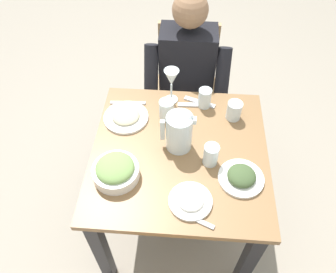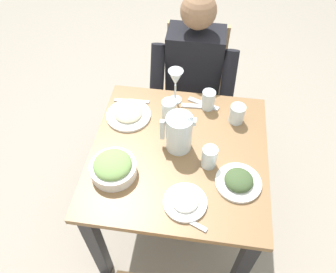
# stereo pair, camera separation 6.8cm
# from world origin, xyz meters

# --- Properties ---
(ground_plane) EXTENTS (8.00, 8.00, 0.00)m
(ground_plane) POSITION_xyz_m (0.00, 0.00, 0.00)
(ground_plane) COLOR gray
(dining_table) EXTENTS (0.82, 0.82, 0.72)m
(dining_table) POSITION_xyz_m (0.00, 0.00, 0.59)
(dining_table) COLOR olive
(dining_table) RESTS_ON ground_plane
(chair_near) EXTENTS (0.40, 0.40, 0.86)m
(chair_near) POSITION_xyz_m (-0.01, -0.76, 0.49)
(chair_near) COLOR tan
(chair_near) RESTS_ON ground_plane
(diner_near) EXTENTS (0.48, 0.53, 1.16)m
(diner_near) POSITION_xyz_m (-0.01, -0.56, 0.63)
(diner_near) COLOR black
(diner_near) RESTS_ON ground_plane
(water_pitcher) EXTENTS (0.16, 0.12, 0.19)m
(water_pitcher) POSITION_xyz_m (0.01, -0.03, 0.82)
(water_pitcher) COLOR silver
(water_pitcher) RESTS_ON dining_table
(salad_bowl) EXTENTS (0.20, 0.20, 0.09)m
(salad_bowl) POSITION_xyz_m (0.27, 0.16, 0.76)
(salad_bowl) COLOR white
(salad_bowl) RESTS_ON dining_table
(plate_yoghurt) EXTENTS (0.18, 0.18, 0.04)m
(plate_yoghurt) POSITION_xyz_m (-0.06, 0.26, 0.74)
(plate_yoghurt) COLOR white
(plate_yoghurt) RESTS_ON dining_table
(plate_dolmas) EXTENTS (0.20, 0.20, 0.05)m
(plate_dolmas) POSITION_xyz_m (-0.27, 0.14, 0.74)
(plate_dolmas) COLOR white
(plate_dolmas) RESTS_ON dining_table
(plate_beans) EXTENTS (0.22, 0.22, 0.04)m
(plate_beans) POSITION_xyz_m (0.28, -0.19, 0.74)
(plate_beans) COLOR white
(plate_beans) RESTS_ON dining_table
(water_glass_far_right) EXTENTS (0.07, 0.07, 0.10)m
(water_glass_far_right) POSITION_xyz_m (0.08, -0.21, 0.77)
(water_glass_far_right) COLOR silver
(water_glass_far_right) RESTS_ON dining_table
(water_glass_center) EXTENTS (0.07, 0.07, 0.10)m
(water_glass_center) POSITION_xyz_m (-0.26, -0.23, 0.77)
(water_glass_center) COLOR silver
(water_glass_center) RESTS_ON dining_table
(water_glass_by_pitcher) EXTENTS (0.07, 0.07, 0.11)m
(water_glass_by_pitcher) POSITION_xyz_m (-0.14, 0.05, 0.78)
(water_glass_by_pitcher) COLOR silver
(water_glass_by_pitcher) RESTS_ON dining_table
(water_glass_near_left) EXTENTS (0.07, 0.07, 0.10)m
(water_glass_near_left) POSITION_xyz_m (-0.11, -0.31, 0.78)
(water_glass_near_left) COLOR silver
(water_glass_near_left) RESTS_ON dining_table
(wine_glass) EXTENTS (0.08, 0.08, 0.20)m
(wine_glass) POSITION_xyz_m (0.06, -0.34, 0.86)
(wine_glass) COLOR silver
(wine_glass) RESTS_ON dining_table
(fork_near) EXTENTS (0.17, 0.03, 0.01)m
(fork_near) POSITION_xyz_m (-0.06, -0.30, 0.73)
(fork_near) COLOR silver
(fork_near) RESTS_ON dining_table
(knife_near) EXTENTS (0.19, 0.03, 0.01)m
(knife_near) POSITION_xyz_m (0.29, -0.29, 0.73)
(knife_near) COLOR silver
(knife_near) RESTS_ON dining_table
(fork_far) EXTENTS (0.17, 0.08, 0.01)m
(fork_far) POSITION_xyz_m (-0.09, -0.33, 0.73)
(fork_far) COLOR silver
(fork_far) RESTS_ON dining_table
(knife_far) EXTENTS (0.18, 0.09, 0.01)m
(knife_far) POSITION_xyz_m (-0.07, 0.34, 0.73)
(knife_far) COLOR silver
(knife_far) RESTS_ON dining_table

